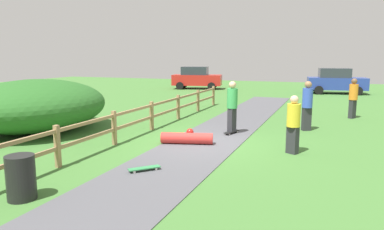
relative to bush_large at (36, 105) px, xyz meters
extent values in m
plane|color=#427533|center=(6.56, 0.46, -0.98)|extent=(60.00, 60.00, 0.00)
cube|color=#515156|center=(6.56, 0.46, -0.97)|extent=(2.40, 28.00, 0.02)
cube|color=#997A51|center=(3.96, -3.39, -0.43)|extent=(0.12, 0.12, 1.10)
cube|color=#997A51|center=(3.96, -0.82, -0.43)|extent=(0.12, 0.12, 1.10)
cube|color=#997A51|center=(3.96, 1.75, -0.43)|extent=(0.12, 0.12, 1.10)
cube|color=#997A51|center=(3.96, 4.32, -0.43)|extent=(0.12, 0.12, 1.10)
cube|color=#997A51|center=(3.96, 6.89, -0.43)|extent=(0.12, 0.12, 1.10)
cube|color=#997A51|center=(3.96, 9.46, -0.43)|extent=(0.12, 0.12, 1.10)
cube|color=#997A51|center=(3.96, 0.46, -0.48)|extent=(0.08, 18.00, 0.09)
cube|color=#997A51|center=(3.96, 0.46, -0.03)|extent=(0.08, 18.00, 0.09)
ellipsoid|color=#286023|center=(0.00, 0.00, 0.00)|extent=(4.73, 5.67, 1.96)
cylinder|color=black|center=(4.76, -5.33, -0.53)|extent=(0.56, 0.56, 0.90)
cube|color=black|center=(7.05, 2.10, -0.89)|extent=(0.41, 0.82, 0.02)
cylinder|color=silver|center=(7.06, 2.39, -0.93)|extent=(0.05, 0.07, 0.06)
cylinder|color=silver|center=(7.20, 2.35, -0.93)|extent=(0.05, 0.07, 0.06)
cylinder|color=silver|center=(6.91, 1.85, -0.93)|extent=(0.05, 0.07, 0.06)
cylinder|color=silver|center=(7.05, 1.81, -0.93)|extent=(0.05, 0.07, 0.06)
cube|color=#2D2D33|center=(7.05, 2.10, -0.45)|extent=(0.28, 0.36, 0.86)
cylinder|color=green|center=(7.05, 2.10, 0.34)|extent=(0.47, 0.47, 0.71)
sphere|color=tan|center=(7.05, 2.10, 0.82)|extent=(0.26, 0.26, 0.26)
cylinder|color=red|center=(6.11, 0.06, -0.78)|extent=(1.70, 0.79, 0.36)
sphere|color=red|center=(5.86, 0.98, -0.78)|extent=(0.26, 0.26, 0.26)
cube|color=#338C4C|center=(6.18, -2.90, -0.89)|extent=(0.69, 0.72, 0.02)
cylinder|color=silver|center=(6.05, -3.16, -0.93)|extent=(0.06, 0.06, 0.06)
cylinder|color=silver|center=(5.94, -3.06, -0.93)|extent=(0.06, 0.06, 0.06)
cylinder|color=silver|center=(6.43, -2.75, -0.93)|extent=(0.06, 0.06, 0.06)
cylinder|color=silver|center=(6.32, -2.65, -0.93)|extent=(0.06, 0.06, 0.06)
cube|color=#2D2D33|center=(9.40, 0.16, -0.58)|extent=(0.38, 0.33, 0.80)
cylinder|color=yellow|center=(9.40, 0.16, 0.15)|extent=(0.52, 0.52, 0.67)
sphere|color=beige|center=(9.40, 0.16, 0.61)|extent=(0.24, 0.24, 0.24)
cube|color=#2D2D33|center=(9.54, 3.77, -0.54)|extent=(0.38, 0.33, 0.89)
cylinder|color=blue|center=(9.54, 3.77, 0.28)|extent=(0.52, 0.52, 0.74)
sphere|color=#9E704C|center=(9.54, 3.77, 0.78)|extent=(0.27, 0.27, 0.27)
cube|color=#2D2D33|center=(11.30, 7.38, -0.55)|extent=(0.34, 0.38, 0.85)
cylinder|color=orange|center=(11.30, 7.38, 0.23)|extent=(0.52, 0.52, 0.71)
sphere|color=brown|center=(11.30, 7.38, 0.71)|extent=(0.26, 0.26, 0.26)
cube|color=#283D99|center=(10.67, 18.91, -0.21)|extent=(4.40, 2.28, 0.90)
cube|color=#2D333D|center=(10.47, 18.88, 0.59)|extent=(2.40, 1.86, 0.70)
cylinder|color=black|center=(11.88, 19.97, -0.66)|extent=(0.67, 0.33, 0.64)
cylinder|color=black|center=(12.13, 18.23, -0.66)|extent=(0.67, 0.33, 0.64)
cylinder|color=black|center=(9.21, 19.58, -0.66)|extent=(0.67, 0.33, 0.64)
cylinder|color=black|center=(9.46, 17.84, -0.66)|extent=(0.67, 0.33, 0.64)
cube|color=red|center=(-0.58, 18.91, -0.21)|extent=(4.46, 2.52, 0.90)
cube|color=#2D333D|center=(-0.77, 18.87, 0.59)|extent=(2.47, 1.98, 0.70)
cylinder|color=black|center=(0.56, 20.04, -0.66)|extent=(0.68, 0.37, 0.64)
cylinder|color=black|center=(0.92, 18.32, -0.66)|extent=(0.68, 0.37, 0.64)
cylinder|color=black|center=(-2.08, 19.49, -0.66)|extent=(0.68, 0.37, 0.64)
cylinder|color=black|center=(-1.72, 17.77, -0.66)|extent=(0.68, 0.37, 0.64)
camera|label=1|loc=(10.39, -10.46, 1.84)|focal=33.81mm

